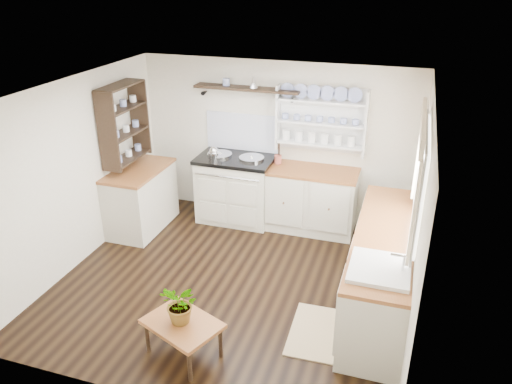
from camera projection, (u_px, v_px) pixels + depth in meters
floor at (232, 281)px, 6.00m from camera, size 4.00×3.80×0.01m
wall_back at (276, 142)px, 7.17m from camera, size 4.00×0.02×2.30m
wall_right at (418, 220)px, 4.97m from camera, size 0.02×3.80×2.30m
wall_left at (77, 173)px, 6.08m from camera, size 0.02×3.80×2.30m
ceiling at (228, 91)px, 5.05m from camera, size 4.00×3.80×0.01m
window at (419, 175)px, 4.94m from camera, size 0.08×1.55×1.22m
aga_cooker at (236, 188)px, 7.30m from camera, size 1.09×0.75×1.00m
back_cabinets at (311, 199)px, 7.03m from camera, size 1.27×0.63×0.90m
right_cabinets at (381, 268)px, 5.43m from camera, size 0.62×2.43×0.90m
belfast_sink at (378, 280)px, 4.63m from camera, size 0.55×0.60×0.45m
left_cabinets at (141, 198)px, 7.06m from camera, size 0.62×1.13×0.90m
plate_rack at (322, 119)px, 6.79m from camera, size 1.20×0.22×0.90m
high_shelf at (247, 89)px, 6.86m from camera, size 1.50×0.29×0.16m
left_shelving at (124, 123)px, 6.65m from camera, size 0.28×0.80×1.05m
kettle at (214, 154)px, 7.05m from camera, size 0.16×0.16×0.20m
utensil_crock at (278, 159)px, 7.03m from camera, size 0.10×0.10×0.12m
center_table at (183, 326)px, 4.74m from camera, size 0.84×0.73×0.38m
potted_plant at (181, 305)px, 4.64m from camera, size 0.48×0.47×0.41m
floor_rug at (317, 332)px, 5.15m from camera, size 0.58×0.87×0.02m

